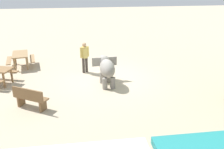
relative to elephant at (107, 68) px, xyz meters
The scene contains 5 objects.
ground_plane 0.96m from the elephant, 118.55° to the right, with size 60.00×60.00×0.00m, color #BAA88C.
elephant is the anchor object (origin of this frame).
person_handler 1.93m from the elephant, 60.77° to the right, with size 0.46×0.32×1.62m.
wooden_bench 3.76m from the elephant, 31.86° to the left, with size 1.40×1.07×0.88m.
picnic_table_far 5.39m from the elephant, 34.33° to the right, with size 1.72×1.73×0.78m.
Camera 1 is at (1.56, 11.50, 4.83)m, focal length 40.81 mm.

